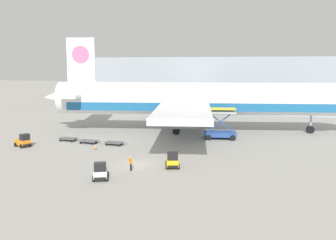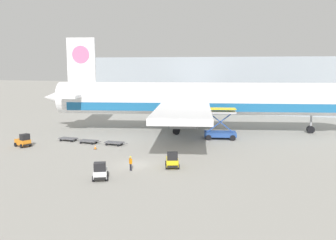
{
  "view_description": "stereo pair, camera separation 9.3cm",
  "coord_description": "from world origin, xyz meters",
  "px_view_note": "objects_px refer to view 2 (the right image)",
  "views": [
    {
      "loc": [
        15.86,
        -41.97,
        12.28
      ],
      "look_at": [
        0.98,
        11.09,
        4.0
      ],
      "focal_mm": 40.0,
      "sensor_mm": 36.0,
      "label": 1
    },
    {
      "loc": [
        15.95,
        -41.94,
        12.28
      ],
      "look_at": [
        0.98,
        11.09,
        4.0
      ],
      "focal_mm": 40.0,
      "sensor_mm": 36.0,
      "label": 2
    }
  ],
  "objects_px": {
    "scissor_lift_loader": "(220,127)",
    "baggage_tug_foreground": "(172,161)",
    "traffic_cone_near": "(95,147)",
    "baggage_tug_mid": "(23,141)",
    "ground_crew_near": "(131,162)",
    "baggage_tug_far": "(100,172)",
    "baggage_dolly_second": "(89,141)",
    "baggage_dolly_third": "(114,143)",
    "airplane_main": "(196,100)",
    "baggage_dolly_lead": "(68,139)"
  },
  "relations": [
    {
      "from": "airplane_main",
      "to": "traffic_cone_near",
      "type": "bearing_deg",
      "value": -132.71
    },
    {
      "from": "scissor_lift_loader",
      "to": "baggage_dolly_lead",
      "type": "distance_m",
      "value": 24.84
    },
    {
      "from": "baggage_tug_foreground",
      "to": "baggage_dolly_lead",
      "type": "height_order",
      "value": "baggage_tug_foreground"
    },
    {
      "from": "ground_crew_near",
      "to": "traffic_cone_near",
      "type": "height_order",
      "value": "ground_crew_near"
    },
    {
      "from": "scissor_lift_loader",
      "to": "baggage_dolly_second",
      "type": "distance_m",
      "value": 21.42
    },
    {
      "from": "baggage_tug_foreground",
      "to": "traffic_cone_near",
      "type": "relative_size",
      "value": 3.78
    },
    {
      "from": "traffic_cone_near",
      "to": "baggage_tug_mid",
      "type": "bearing_deg",
      "value": -172.81
    },
    {
      "from": "traffic_cone_near",
      "to": "baggage_dolly_second",
      "type": "bearing_deg",
      "value": 129.88
    },
    {
      "from": "airplane_main",
      "to": "baggage_tug_far",
      "type": "relative_size",
      "value": 20.62
    },
    {
      "from": "baggage_tug_mid",
      "to": "traffic_cone_near",
      "type": "bearing_deg",
      "value": 30.39
    },
    {
      "from": "baggage_dolly_third",
      "to": "baggage_tug_mid",
      "type": "bearing_deg",
      "value": -155.83
    },
    {
      "from": "baggage_tug_foreground",
      "to": "baggage_dolly_third",
      "type": "height_order",
      "value": "baggage_tug_foreground"
    },
    {
      "from": "scissor_lift_loader",
      "to": "traffic_cone_near",
      "type": "xyz_separation_m",
      "value": [
        -16.38,
        -12.72,
        -1.59
      ]
    },
    {
      "from": "baggage_tug_far",
      "to": "baggage_dolly_second",
      "type": "bearing_deg",
      "value": -171.57
    },
    {
      "from": "baggage_dolly_third",
      "to": "baggage_tug_far",
      "type": "bearing_deg",
      "value": -67.38
    },
    {
      "from": "baggage_dolly_lead",
      "to": "baggage_dolly_second",
      "type": "xyz_separation_m",
      "value": [
        4.06,
        -0.81,
        0.0
      ]
    },
    {
      "from": "scissor_lift_loader",
      "to": "ground_crew_near",
      "type": "xyz_separation_m",
      "value": [
        -7.38,
        -21.64,
        -0.94
      ]
    },
    {
      "from": "baggage_tug_foreground",
      "to": "traffic_cone_near",
      "type": "height_order",
      "value": "baggage_tug_foreground"
    },
    {
      "from": "baggage_dolly_second",
      "to": "ground_crew_near",
      "type": "relative_size",
      "value": 2.18
    },
    {
      "from": "baggage_tug_far",
      "to": "baggage_dolly_second",
      "type": "height_order",
      "value": "baggage_tug_far"
    },
    {
      "from": "baggage_tug_foreground",
      "to": "baggage_dolly_lead",
      "type": "bearing_deg",
      "value": -134.83
    },
    {
      "from": "baggage_tug_mid",
      "to": "baggage_tug_foreground",
      "type": "bearing_deg",
      "value": 11.6
    },
    {
      "from": "baggage_tug_foreground",
      "to": "baggage_dolly_lead",
      "type": "relative_size",
      "value": 0.73
    },
    {
      "from": "airplane_main",
      "to": "traffic_cone_near",
      "type": "height_order",
      "value": "airplane_main"
    },
    {
      "from": "scissor_lift_loader",
      "to": "baggage_tug_foreground",
      "type": "relative_size",
      "value": 2.07
    },
    {
      "from": "baggage_dolly_third",
      "to": "ground_crew_near",
      "type": "bearing_deg",
      "value": -54.9
    },
    {
      "from": "baggage_dolly_third",
      "to": "traffic_cone_near",
      "type": "xyz_separation_m",
      "value": [
        -1.53,
        -3.32,
        -0.03
      ]
    },
    {
      "from": "ground_crew_near",
      "to": "baggage_dolly_third",
      "type": "bearing_deg",
      "value": 160.87
    },
    {
      "from": "airplane_main",
      "to": "ground_crew_near",
      "type": "xyz_separation_m",
      "value": [
        -2.14,
        -27.11,
        -4.83
      ]
    },
    {
      "from": "scissor_lift_loader",
      "to": "baggage_dolly_third",
      "type": "bearing_deg",
      "value": -158.91
    },
    {
      "from": "baggage_tug_mid",
      "to": "ground_crew_near",
      "type": "relative_size",
      "value": 1.63
    },
    {
      "from": "baggage_tug_mid",
      "to": "ground_crew_near",
      "type": "height_order",
      "value": "baggage_tug_mid"
    },
    {
      "from": "baggage_tug_far",
      "to": "baggage_dolly_second",
      "type": "distance_m",
      "value": 19.16
    },
    {
      "from": "baggage_tug_far",
      "to": "baggage_dolly_lead",
      "type": "height_order",
      "value": "baggage_tug_far"
    },
    {
      "from": "baggage_dolly_lead",
      "to": "baggage_dolly_third",
      "type": "height_order",
      "value": "same"
    },
    {
      "from": "airplane_main",
      "to": "ground_crew_near",
      "type": "distance_m",
      "value": 27.62
    },
    {
      "from": "airplane_main",
      "to": "baggage_tug_far",
      "type": "distance_m",
      "value": 31.82
    },
    {
      "from": "baggage_tug_foreground",
      "to": "ground_crew_near",
      "type": "distance_m",
      "value": 5.0
    },
    {
      "from": "airplane_main",
      "to": "baggage_tug_mid",
      "type": "height_order",
      "value": "airplane_main"
    },
    {
      "from": "baggage_dolly_third",
      "to": "baggage_dolly_second",
      "type": "bearing_deg",
      "value": -177.3
    },
    {
      "from": "baggage_tug_mid",
      "to": "baggage_dolly_third",
      "type": "height_order",
      "value": "baggage_tug_mid"
    },
    {
      "from": "baggage_tug_foreground",
      "to": "baggage_tug_mid",
      "type": "bearing_deg",
      "value": -118.73
    },
    {
      "from": "baggage_tug_foreground",
      "to": "baggage_tug_mid",
      "type": "relative_size",
      "value": 0.98
    },
    {
      "from": "baggage_tug_far",
      "to": "baggage_dolly_third",
      "type": "distance_m",
      "value": 17.23
    },
    {
      "from": "scissor_lift_loader",
      "to": "baggage_tug_foreground",
      "type": "bearing_deg",
      "value": -110.28
    },
    {
      "from": "baggage_tug_far",
      "to": "traffic_cone_near",
      "type": "height_order",
      "value": "baggage_tug_far"
    },
    {
      "from": "baggage_dolly_third",
      "to": "ground_crew_near",
      "type": "distance_m",
      "value": 14.35
    },
    {
      "from": "baggage_tug_mid",
      "to": "baggage_dolly_second",
      "type": "relative_size",
      "value": 0.75
    },
    {
      "from": "baggage_tug_mid",
      "to": "baggage_tug_far",
      "type": "height_order",
      "value": "same"
    },
    {
      "from": "baggage_tug_foreground",
      "to": "baggage_dolly_third",
      "type": "distance_m",
      "value": 15.32
    }
  ]
}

